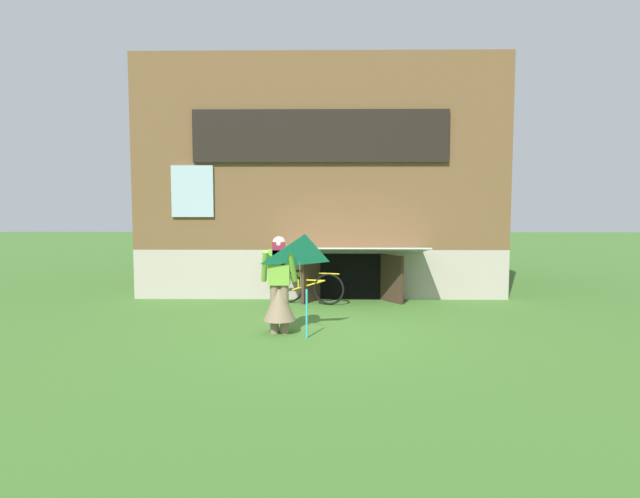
{
  "coord_description": "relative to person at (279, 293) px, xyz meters",
  "views": [
    {
      "loc": [
        0.16,
        -8.7,
        2.1
      ],
      "look_at": [
        0.02,
        1.16,
        1.26
      ],
      "focal_mm": 30.54,
      "sensor_mm": 36.0,
      "label": 1
    }
  ],
  "objects": [
    {
      "name": "kite",
      "position": [
        0.44,
        -0.5,
        0.6
      ],
      "size": [
        0.96,
        0.92,
        1.54
      ],
      "color": "#2DB2CC",
      "rests_on": "ground_plane"
    },
    {
      "name": "log_house",
      "position": [
        0.62,
        5.66,
        1.99
      ],
      "size": [
        8.15,
        6.24,
        5.29
      ],
      "color": "#ADA393",
      "rests_on": "ground_plane"
    },
    {
      "name": "ground_plane",
      "position": [
        0.62,
        0.1,
        -0.66
      ],
      "size": [
        60.0,
        60.0,
        0.0
      ],
      "primitive_type": "plane",
      "color": "#3D6B28"
    },
    {
      "name": "bicycle_yellow",
      "position": [
        0.37,
        2.58,
        -0.31
      ],
      "size": [
        1.49,
        0.49,
        0.7
      ],
      "rotation": [
        0.0,
        0.0,
        -0.29
      ],
      "color": "black",
      "rests_on": "ground_plane"
    },
    {
      "name": "person",
      "position": [
        0.0,
        0.0,
        0.0
      ],
      "size": [
        0.61,
        0.52,
        1.57
      ],
      "rotation": [
        0.0,
        0.0,
        -0.0
      ],
      "color": "#7F6B51",
      "rests_on": "ground_plane"
    }
  ]
}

